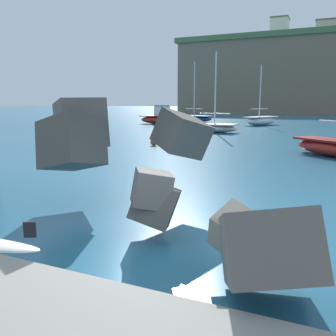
{
  "coord_description": "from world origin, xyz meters",
  "views": [
    {
      "loc": [
        2.24,
        -5.62,
        2.64
      ],
      "look_at": [
        -0.48,
        0.5,
        1.4
      ],
      "focal_mm": 38.23,
      "sensor_mm": 36.0,
      "label": 1
    }
  ],
  "objects_px": {
    "boat_near_left": "(196,118)",
    "boat_mid_left": "(160,118)",
    "boat_near_right": "(261,120)",
    "boat_near_centre": "(211,127)",
    "mooring_buoy_inner": "(154,142)",
    "station_building_central": "(332,32)",
    "boat_mid_centre": "(333,147)",
    "station_building_west": "(280,30)"
  },
  "relations": [
    {
      "from": "boat_near_centre",
      "to": "station_building_central",
      "type": "xyz_separation_m",
      "value": [
        8.69,
        74.82,
        19.94
      ]
    },
    {
      "from": "station_building_west",
      "to": "boat_mid_centre",
      "type": "bearing_deg",
      "value": -80.48
    },
    {
      "from": "boat_mid_centre",
      "to": "boat_near_centre",
      "type": "bearing_deg",
      "value": 131.06
    },
    {
      "from": "boat_near_left",
      "to": "station_building_west",
      "type": "xyz_separation_m",
      "value": [
        3.45,
        52.18,
        19.97
      ]
    },
    {
      "from": "mooring_buoy_inner",
      "to": "boat_mid_left",
      "type": "bearing_deg",
      "value": 114.33
    },
    {
      "from": "boat_near_left",
      "to": "boat_near_right",
      "type": "bearing_deg",
      "value": -22.64
    },
    {
      "from": "boat_near_left",
      "to": "boat_mid_left",
      "type": "relative_size",
      "value": 1.45
    },
    {
      "from": "boat_mid_centre",
      "to": "station_building_west",
      "type": "relative_size",
      "value": 0.89
    },
    {
      "from": "station_building_west",
      "to": "boat_near_left",
      "type": "bearing_deg",
      "value": -93.78
    },
    {
      "from": "station_building_west",
      "to": "boat_near_right",
      "type": "bearing_deg",
      "value": -84.05
    },
    {
      "from": "boat_near_left",
      "to": "station_building_central",
      "type": "distance_m",
      "value": 64.43
    },
    {
      "from": "boat_near_left",
      "to": "boat_near_right",
      "type": "relative_size",
      "value": 1.18
    },
    {
      "from": "boat_near_left",
      "to": "boat_near_right",
      "type": "distance_m",
      "value": 10.07
    },
    {
      "from": "boat_mid_left",
      "to": "mooring_buoy_inner",
      "type": "relative_size",
      "value": 12.39
    },
    {
      "from": "boat_mid_centre",
      "to": "mooring_buoy_inner",
      "type": "bearing_deg",
      "value": 178.42
    },
    {
      "from": "mooring_buoy_inner",
      "to": "station_building_west",
      "type": "relative_size",
      "value": 0.07
    },
    {
      "from": "boat_mid_left",
      "to": "boat_mid_centre",
      "type": "relative_size",
      "value": 1.03
    },
    {
      "from": "boat_near_centre",
      "to": "station_building_west",
      "type": "bearing_deg",
      "value": 92.92
    },
    {
      "from": "boat_mid_centre",
      "to": "station_building_central",
      "type": "xyz_separation_m",
      "value": [
        -1.09,
        86.05,
        19.91
      ]
    },
    {
      "from": "boat_near_right",
      "to": "boat_mid_centre",
      "type": "xyz_separation_m",
      "value": [
        7.4,
        -22.91,
        -0.09
      ]
    },
    {
      "from": "boat_mid_left",
      "to": "mooring_buoy_inner",
      "type": "distance_m",
      "value": 21.74
    },
    {
      "from": "boat_near_left",
      "to": "boat_near_centre",
      "type": "relative_size",
      "value": 1.15
    },
    {
      "from": "boat_near_centre",
      "to": "boat_near_right",
      "type": "relative_size",
      "value": 1.02
    },
    {
      "from": "boat_near_right",
      "to": "station_building_west",
      "type": "xyz_separation_m",
      "value": [
        -5.85,
        56.06,
        19.91
      ]
    },
    {
      "from": "mooring_buoy_inner",
      "to": "station_building_central",
      "type": "distance_m",
      "value": 88.56
    },
    {
      "from": "boat_mid_centre",
      "to": "boat_near_right",
      "type": "bearing_deg",
      "value": 107.9
    },
    {
      "from": "boat_near_right",
      "to": "boat_mid_left",
      "type": "height_order",
      "value": "boat_near_right"
    },
    {
      "from": "boat_near_left",
      "to": "mooring_buoy_inner",
      "type": "relative_size",
      "value": 17.98
    },
    {
      "from": "boat_near_left",
      "to": "station_building_west",
      "type": "height_order",
      "value": "station_building_west"
    },
    {
      "from": "station_building_west",
      "to": "boat_near_centre",
      "type": "bearing_deg",
      "value": -87.08
    },
    {
      "from": "boat_near_right",
      "to": "station_building_west",
      "type": "relative_size",
      "value": 1.12
    },
    {
      "from": "boat_near_left",
      "to": "station_building_central",
      "type": "xyz_separation_m",
      "value": [
        15.6,
        59.27,
        19.89
      ]
    },
    {
      "from": "boat_near_centre",
      "to": "boat_near_right",
      "type": "bearing_deg",
      "value": 78.46
    },
    {
      "from": "boat_mid_centre",
      "to": "station_building_central",
      "type": "height_order",
      "value": "station_building_central"
    },
    {
      "from": "boat_mid_left",
      "to": "station_building_central",
      "type": "bearing_deg",
      "value": 74.85
    },
    {
      "from": "boat_near_left",
      "to": "boat_mid_centre",
      "type": "xyz_separation_m",
      "value": [
        16.69,
        -26.78,
        -0.02
      ]
    },
    {
      "from": "boat_near_right",
      "to": "boat_mid_left",
      "type": "bearing_deg",
      "value": -166.25
    },
    {
      "from": "boat_mid_left",
      "to": "boat_mid_centre",
      "type": "distance_m",
      "value": 27.61
    },
    {
      "from": "boat_near_centre",
      "to": "boat_near_left",
      "type": "bearing_deg",
      "value": 113.96
    },
    {
      "from": "boat_near_centre",
      "to": "station_building_central",
      "type": "distance_m",
      "value": 77.91
    },
    {
      "from": "station_building_west",
      "to": "station_building_central",
      "type": "distance_m",
      "value": 14.07
    },
    {
      "from": "boat_near_left",
      "to": "boat_mid_left",
      "type": "distance_m",
      "value": 7.08
    }
  ]
}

